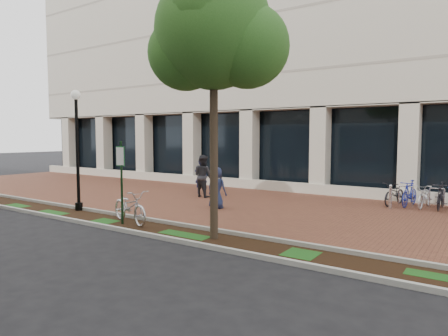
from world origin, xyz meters
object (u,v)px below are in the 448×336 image
Objects in this scene: street_tree at (216,38)px; pedestrian_right at (217,188)px; pedestrian_left at (201,176)px; parking_sign at (121,172)px; pedestrian_mid at (203,176)px; bollard at (390,197)px; lamppost at (77,143)px; bike_rack_cluster at (432,196)px; locked_bicycle at (130,207)px.

street_tree is 6.48m from pedestrian_right.
pedestrian_left is at bearing 130.18° from street_tree.
parking_sign is 1.58× the size of pedestrian_left.
pedestrian_left is 1.04× the size of pedestrian_right.
parking_sign is at bearing 112.54° from pedestrian_mid.
street_tree reaches higher than bollard.
bollard is at bearing 44.12° from parking_sign.
lamppost is 13.67m from bike_rack_cluster.
pedestrian_right is at bearing 39.02° from lamppost.
bike_rack_cluster is (9.13, 2.58, -0.48)m from pedestrian_mid.
locked_bicycle is 9.74m from bollard.
bollard is at bearing -138.10° from bike_rack_cluster.
pedestrian_right is at bearing -147.04° from bollard.
street_tree is 3.65× the size of pedestrian_mid.
pedestrian_mid is 7.99m from bollard.
pedestrian_mid is 9.50m from bike_rack_cluster.
bollard is (8.59, 0.73, -0.35)m from pedestrian_left.
pedestrian_right is (2.99, -2.90, -0.04)m from pedestrian_left.
bollard is (2.96, 7.40, -4.88)m from street_tree.
pedestrian_right is 8.33m from bike_rack_cluster.
pedestrian_right is (2.22, -2.06, -0.17)m from pedestrian_mid.
parking_sign reaches higher than pedestrian_left.
street_tree reaches higher than pedestrian_left.
pedestrian_mid is 2.04× the size of bollard.
locked_bicycle is 7.01m from pedestrian_left.
bike_rack_cluster is (6.91, 4.64, -0.31)m from pedestrian_right.
street_tree is at bearing -111.81° from bollard.
locked_bicycle is at bearing 73.68° from pedestrian_right.
bollard is (5.60, 3.63, -0.32)m from pedestrian_right.
locked_bicycle is at bearing 69.21° from parking_sign.
lamppost reaches higher than parking_sign.
pedestrian_mid is at bearing -168.61° from bollard.
bike_rack_cluster is at bearing 152.81° from pedestrian_left.
pedestrian_right reaches higher than bollard.
lamppost is at bearing -144.38° from bollard.
bollard is at bearing 35.62° from lamppost.
street_tree is 4.43× the size of pedestrian_right.
parking_sign reaches higher than bollard.
pedestrian_mid is (1.82, 5.33, -1.56)m from lamppost.
street_tree is 5.90m from locked_bicycle.
street_tree is 10.61m from bike_rack_cluster.
street_tree is 9.34m from bollard.
bike_rack_cluster is (1.31, 1.00, 0.01)m from bollard.
parking_sign is at bearing -12.87° from lamppost.
locked_bicycle reaches higher than bike_rack_cluster.
parking_sign is 0.59× the size of lamppost.
pedestrian_left is at bearing 80.31° from lamppost.
pedestrian_right is (4.04, 3.28, -1.73)m from lamppost.
parking_sign is 5.08m from street_tree.
locked_bicycle is (-3.40, 0.03, -4.82)m from street_tree.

